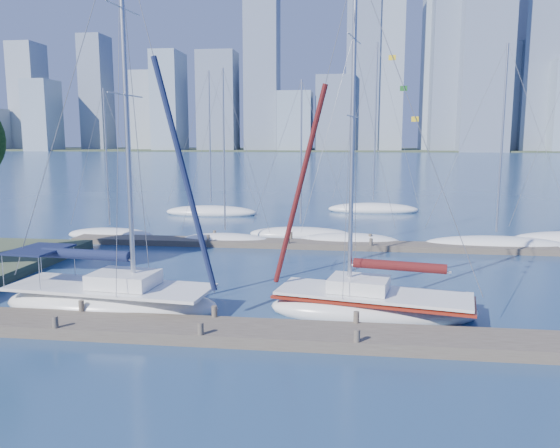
# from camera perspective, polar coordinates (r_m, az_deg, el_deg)

# --- Properties ---
(ground) EXTENTS (700.00, 700.00, 0.00)m
(ground) POSITION_cam_1_polar(r_m,az_deg,el_deg) (19.11, -7.51, -11.58)
(ground) COLOR navy
(ground) RESTS_ON ground
(near_dock) EXTENTS (26.00, 2.00, 0.40)m
(near_dock) POSITION_cam_1_polar(r_m,az_deg,el_deg) (19.05, -7.53, -11.01)
(near_dock) COLOR #4B4137
(near_dock) RESTS_ON ground
(far_dock) EXTENTS (30.00, 1.80, 0.36)m
(far_dock) POSITION_cam_1_polar(r_m,az_deg,el_deg) (34.02, 2.68, -2.11)
(far_dock) COLOR #4B4137
(far_dock) RESTS_ON ground
(far_shore) EXTENTS (800.00, 100.00, 1.50)m
(far_shore) POSITION_cam_1_polar(r_m,az_deg,el_deg) (337.39, 6.63, 7.67)
(far_shore) COLOR #38472D
(far_shore) RESTS_ON ground
(sailboat_navy) EXTENTS (8.81, 3.65, 14.78)m
(sailboat_navy) POSITION_cam_1_polar(r_m,az_deg,el_deg) (22.30, -17.31, -5.78)
(sailboat_navy) COLOR white
(sailboat_navy) RESTS_ON ground
(sailboat_maroon) EXTENTS (8.15, 4.04, 13.38)m
(sailboat_maroon) POSITION_cam_1_polar(r_m,az_deg,el_deg) (21.05, 9.67, -6.55)
(sailboat_maroon) COLOR white
(sailboat_maroon) RESTS_ON ground
(bg_boat_0) EXTENTS (6.15, 2.53, 10.29)m
(bg_boat_0) POSITION_cam_1_polar(r_m,az_deg,el_deg) (38.99, -17.31, -1.03)
(bg_boat_0) COLOR white
(bg_boat_0) RESTS_ON ground
(bg_boat_1) EXTENTS (5.89, 2.14, 11.30)m
(bg_boat_1) POSITION_cam_1_polar(r_m,az_deg,el_deg) (35.33, -5.73, -1.65)
(bg_boat_1) COLOR white
(bg_boat_1) RESTS_ON ground
(bg_boat_2) EXTENTS (7.34, 3.56, 10.85)m
(bg_boat_2) POSITION_cam_1_polar(r_m,az_deg,el_deg) (37.34, 2.18, -1.04)
(bg_boat_2) COLOR white
(bg_boat_2) RESTS_ON ground
(bg_boat_3) EXTENTS (6.78, 4.37, 13.12)m
(bg_boat_3) POSITION_cam_1_polar(r_m,az_deg,el_deg) (35.08, 7.23, -1.70)
(bg_boat_3) COLOR white
(bg_boat_3) RESTS_ON ground
(bg_boat_4) EXTENTS (8.93, 5.31, 12.52)m
(bg_boat_4) POSITION_cam_1_polar(r_m,az_deg,el_deg) (35.95, 21.61, -2.01)
(bg_boat_4) COLOR white
(bg_boat_4) RESTS_ON ground
(bg_boat_6) EXTENTS (8.44, 3.19, 12.84)m
(bg_boat_6) POSITION_cam_1_polar(r_m,az_deg,el_deg) (48.83, -7.19, 1.28)
(bg_boat_6) COLOR white
(bg_boat_6) RESTS_ON ground
(bg_boat_7) EXTENTS (8.58, 5.38, 15.49)m
(bg_boat_7) POSITION_cam_1_polar(r_m,az_deg,el_deg) (51.09, 9.71, 1.59)
(bg_boat_7) COLOR white
(bg_boat_7) RESTS_ON ground
(skyline) EXTENTS (501.99, 51.31, 108.14)m
(skyline) POSITION_cam_1_polar(r_m,az_deg,el_deg) (309.83, 11.56, 14.25)
(skyline) COLOR gray
(skyline) RESTS_ON ground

